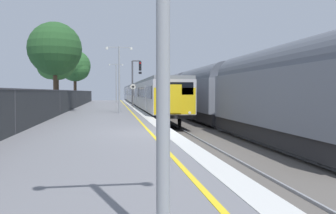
{
  "coord_description": "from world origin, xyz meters",
  "views": [
    {
      "loc": [
        -1.81,
        -14.24,
        1.61
      ],
      "look_at": [
        1.67,
        8.43,
        0.64
      ],
      "focal_mm": 38.58,
      "sensor_mm": 36.0,
      "label": 1
    }
  ],
  "objects": [
    {
      "name": "ground",
      "position": [
        2.64,
        0.0,
        -0.61
      ],
      "size": [
        17.4,
        110.0,
        1.21
      ],
      "color": "slate"
    },
    {
      "name": "commuter_train_at_platform",
      "position": [
        2.1,
        37.55,
        1.27
      ],
      "size": [
        2.83,
        59.05,
        3.81
      ],
      "color": "#B7B7BC",
      "rests_on": "ground"
    },
    {
      "name": "freight_train_adjacent_track",
      "position": [
        6.1,
        23.82,
        1.58
      ],
      "size": [
        2.6,
        57.22,
        4.72
      ],
      "color": "#232326",
      "rests_on": "ground"
    },
    {
      "name": "signal_gantry",
      "position": [
        0.62,
        25.55,
        3.15
      ],
      "size": [
        1.1,
        0.24,
        5.05
      ],
      "color": "#47474C",
      "rests_on": "ground"
    },
    {
      "name": "speed_limit_sign",
      "position": [
        0.25,
        22.7,
        1.56
      ],
      "size": [
        0.59,
        0.08,
        2.42
      ],
      "color": "#59595B",
      "rests_on": "ground"
    },
    {
      "name": "platform_lamp_mid",
      "position": [
        -1.31,
        13.09,
        3.01
      ],
      "size": [
        2.0,
        0.2,
        5.03
      ],
      "color": "#93999E",
      "rests_on": "ground"
    },
    {
      "name": "platform_lamp_far",
      "position": [
        -1.31,
        36.86,
        3.29
      ],
      "size": [
        2.0,
        0.2,
        5.56
      ],
      "color": "#93999E",
      "rests_on": "ground"
    },
    {
      "name": "platform_back_fence",
      "position": [
        -5.45,
        0.0,
        0.91
      ],
      "size": [
        0.07,
        99.0,
        1.74
      ],
      "color": "#282B2D",
      "rests_on": "ground"
    },
    {
      "name": "background_tree_left",
      "position": [
        -6.81,
        37.05,
        5.05
      ],
      "size": [
        4.3,
        4.3,
        7.34
      ],
      "color": "#473323",
      "rests_on": "ground"
    },
    {
      "name": "background_tree_centre",
      "position": [
        -6.44,
        15.89,
        4.94
      ],
      "size": [
        4.29,
        4.29,
        7.21
      ],
      "color": "#473323",
      "rests_on": "ground"
    },
    {
      "name": "background_tree_right",
      "position": [
        -7.19,
        21.49,
        4.45
      ],
      "size": [
        3.79,
        3.74,
        6.46
      ],
      "color": "#473323",
      "rests_on": "ground"
    }
  ]
}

